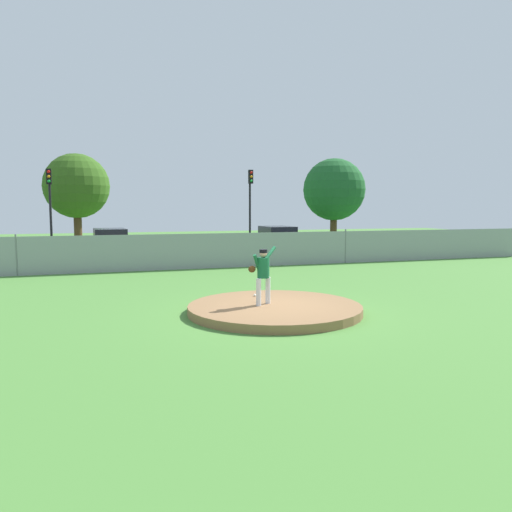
{
  "coord_description": "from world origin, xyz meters",
  "views": [
    {
      "loc": [
        -4.46,
        -11.88,
        2.77
      ],
      "look_at": [
        0.55,
        3.23,
        1.2
      ],
      "focal_mm": 34.03,
      "sensor_mm": 36.0,
      "label": 1
    }
  ],
  "objects_px": {
    "traffic_cone_orange": "(355,250)",
    "traffic_light_near": "(50,197)",
    "parked_car_navy": "(277,242)",
    "pitcher_youth": "(263,271)",
    "baseball": "(255,295)",
    "parked_car_champagne": "(110,246)",
    "traffic_light_far": "(250,196)"
  },
  "relations": [
    {
      "from": "pitcher_youth",
      "to": "baseball",
      "type": "relative_size",
      "value": 20.9
    },
    {
      "from": "baseball",
      "to": "traffic_light_near",
      "type": "xyz_separation_m",
      "value": [
        -6.82,
        17.63,
        3.18
      ]
    },
    {
      "from": "baseball",
      "to": "pitcher_youth",
      "type": "bearing_deg",
      "value": -98.09
    },
    {
      "from": "traffic_light_near",
      "to": "pitcher_youth",
      "type": "bearing_deg",
      "value": -70.58
    },
    {
      "from": "parked_car_champagne",
      "to": "traffic_light_near",
      "type": "relative_size",
      "value": 0.82
    },
    {
      "from": "pitcher_youth",
      "to": "traffic_cone_orange",
      "type": "height_order",
      "value": "pitcher_youth"
    },
    {
      "from": "pitcher_youth",
      "to": "parked_car_navy",
      "type": "height_order",
      "value": "pitcher_youth"
    },
    {
      "from": "traffic_cone_orange",
      "to": "traffic_light_near",
      "type": "height_order",
      "value": "traffic_light_near"
    },
    {
      "from": "parked_car_navy",
      "to": "traffic_light_near",
      "type": "distance_m",
      "value": 13.55
    },
    {
      "from": "pitcher_youth",
      "to": "baseball",
      "type": "xyz_separation_m",
      "value": [
        0.17,
        1.21,
        -0.87
      ]
    },
    {
      "from": "parked_car_champagne",
      "to": "traffic_cone_orange",
      "type": "xyz_separation_m",
      "value": [
        14.27,
        -0.21,
        -0.56
      ]
    },
    {
      "from": "baseball",
      "to": "parked_car_champagne",
      "type": "relative_size",
      "value": 0.02
    },
    {
      "from": "parked_car_champagne",
      "to": "traffic_light_near",
      "type": "height_order",
      "value": "traffic_light_near"
    },
    {
      "from": "baseball",
      "to": "traffic_cone_orange",
      "type": "height_order",
      "value": "traffic_cone_orange"
    },
    {
      "from": "pitcher_youth",
      "to": "traffic_light_far",
      "type": "relative_size",
      "value": 0.29
    },
    {
      "from": "traffic_light_far",
      "to": "traffic_light_near",
      "type": "bearing_deg",
      "value": -179.77
    },
    {
      "from": "pitcher_youth",
      "to": "parked_car_navy",
      "type": "bearing_deg",
      "value": 67.78
    },
    {
      "from": "traffic_light_near",
      "to": "traffic_light_far",
      "type": "bearing_deg",
      "value": 0.23
    },
    {
      "from": "baseball",
      "to": "parked_car_navy",
      "type": "relative_size",
      "value": 0.02
    },
    {
      "from": "baseball",
      "to": "traffic_light_near",
      "type": "height_order",
      "value": "traffic_light_near"
    },
    {
      "from": "parked_car_navy",
      "to": "traffic_light_near",
      "type": "height_order",
      "value": "traffic_light_near"
    },
    {
      "from": "pitcher_youth",
      "to": "traffic_light_near",
      "type": "height_order",
      "value": "traffic_light_near"
    },
    {
      "from": "baseball",
      "to": "traffic_light_near",
      "type": "relative_size",
      "value": 0.01
    },
    {
      "from": "parked_car_champagne",
      "to": "traffic_cone_orange",
      "type": "distance_m",
      "value": 14.29
    },
    {
      "from": "parked_car_champagne",
      "to": "pitcher_youth",
      "type": "bearing_deg",
      "value": -76.36
    },
    {
      "from": "traffic_cone_orange",
      "to": "baseball",
      "type": "bearing_deg",
      "value": -129.64
    },
    {
      "from": "parked_car_navy",
      "to": "traffic_cone_orange",
      "type": "xyz_separation_m",
      "value": [
        4.92,
        -0.37,
        -0.56
      ]
    },
    {
      "from": "parked_car_navy",
      "to": "traffic_light_far",
      "type": "distance_m",
      "value": 5.27
    },
    {
      "from": "parked_car_navy",
      "to": "pitcher_youth",
      "type": "bearing_deg",
      "value": -112.22
    },
    {
      "from": "pitcher_youth",
      "to": "traffic_light_far",
      "type": "xyz_separation_m",
      "value": [
        5.67,
        18.9,
        2.46
      ]
    },
    {
      "from": "parked_car_navy",
      "to": "traffic_light_near",
      "type": "xyz_separation_m",
      "value": [
        -12.54,
        4.42,
        2.62
      ]
    },
    {
      "from": "baseball",
      "to": "traffic_light_far",
      "type": "distance_m",
      "value": 18.81
    }
  ]
}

